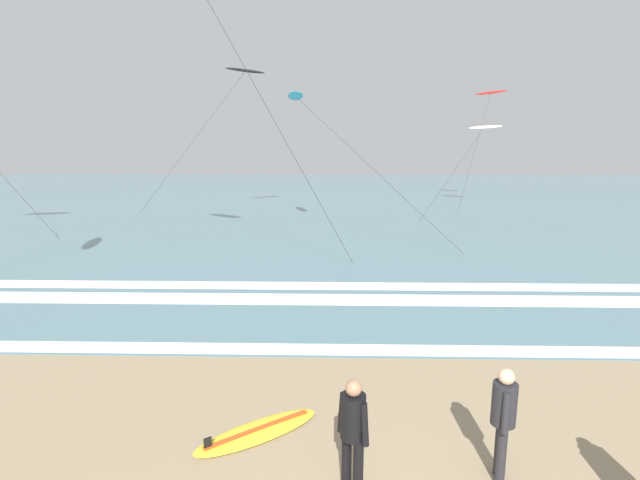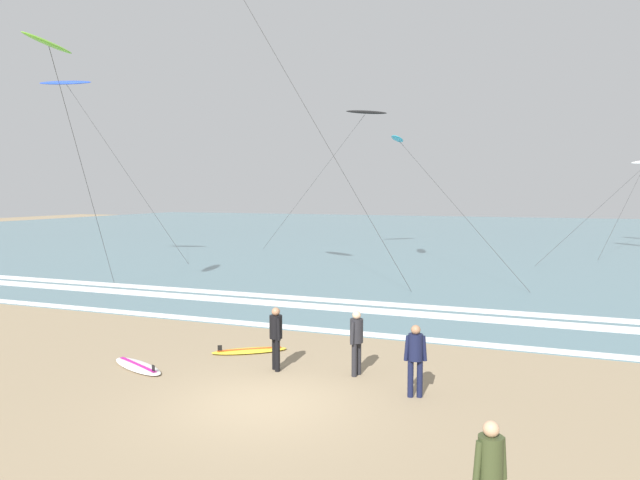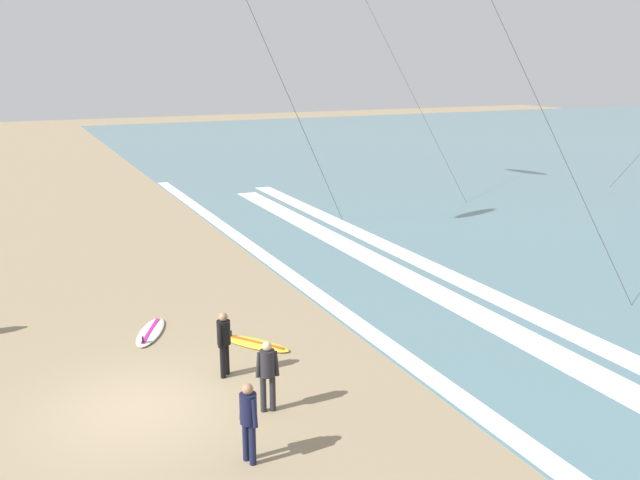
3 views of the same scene
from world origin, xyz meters
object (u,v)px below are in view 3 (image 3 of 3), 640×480
Objects in this scene: surfboard_foreground_flat at (255,343)px; surfboard_left_pile at (151,332)px; surfer_left_near at (267,370)px; surfer_right_near at (248,416)px; surfer_background_far at (224,338)px.

surfboard_left_pile is (-1.95, -2.35, 0.00)m from surfboard_foreground_flat.
surfer_left_near and surfer_right_near have the same top height.
surfer_right_near is at bearing -10.17° from surfer_background_far.
surfer_background_far is at bearing -41.45° from surfboard_foreground_flat.
surfer_background_far is 0.78× the size of surfboard_foreground_flat.
surfboard_foreground_flat is at bearing 138.55° from surfer_background_far.
surfer_background_far reaches higher than surfboard_foreground_flat.
surfer_left_near is at bearing 149.03° from surfer_right_near.
surfer_background_far is 3.66m from surfboard_left_pile.
surfer_left_near is 1.94m from surfer_right_near.
surfer_background_far is 1.00× the size of surfer_right_near.
surfer_left_near is 5.64m from surfboard_left_pile.
surfer_right_near is (3.66, -0.66, 0.00)m from surfer_background_far.
surfer_right_near is at bearing -20.62° from surfboard_foreground_flat.
surfer_right_near is 0.74× the size of surfboard_left_pile.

